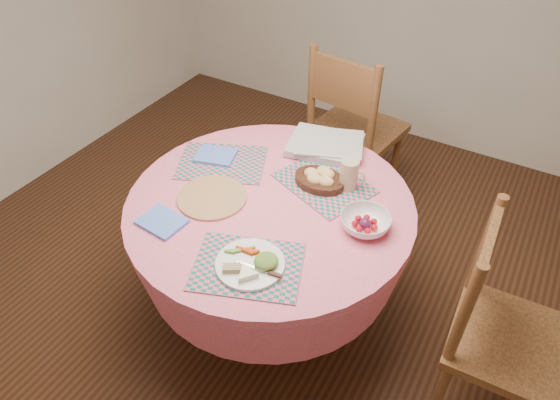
{
  "coord_description": "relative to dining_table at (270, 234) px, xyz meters",
  "views": [
    {
      "loc": [
        0.85,
        -1.38,
        2.13
      ],
      "look_at": [
        0.05,
        0.0,
        0.78
      ],
      "focal_mm": 32.0,
      "sensor_mm": 36.0,
      "label": 1
    }
  ],
  "objects": [
    {
      "name": "newspaper_stack",
      "position": [
        0.03,
        0.47,
        0.22
      ],
      "size": [
        0.41,
        0.35,
        0.04
      ],
      "rotation": [
        0.0,
        0.0,
        0.21
      ],
      "color": "silver",
      "rests_on": "dining_table"
    },
    {
      "name": "dining_table",
      "position": [
        0.0,
        0.0,
        0.0
      ],
      "size": [
        1.24,
        1.24,
        0.75
      ],
      "color": "pink",
      "rests_on": "ground"
    },
    {
      "name": "latte_mug",
      "position": [
        0.25,
        0.26,
        0.27
      ],
      "size": [
        0.12,
        0.08,
        0.14
      ],
      "color": "tan",
      "rests_on": "placemat_back"
    },
    {
      "name": "napkin_far",
      "position": [
        -0.39,
        0.14,
        0.21
      ],
      "size": [
        0.21,
        0.19,
        0.01
      ],
      "primitive_type": "cube",
      "rotation": [
        0.0,
        0.0,
        0.29
      ],
      "color": "#597EE5",
      "rests_on": "placemat_left"
    },
    {
      "name": "placemat_front",
      "position": [
        0.12,
        -0.36,
        0.2
      ],
      "size": [
        0.48,
        0.42,
        0.01
      ],
      "primitive_type": "cube",
      "rotation": [
        0.0,
        0.0,
        0.37
      ],
      "color": "#136B65",
      "rests_on": "dining_table"
    },
    {
      "name": "chair_back",
      "position": [
        -0.05,
        1.03,
        -0.01
      ],
      "size": [
        0.55,
        0.53,
        1.05
      ],
      "rotation": [
        0.0,
        0.0,
        3.0
      ],
      "color": "brown",
      "rests_on": "ground"
    },
    {
      "name": "fruit_bowl",
      "position": [
        0.41,
        0.05,
        0.23
      ],
      "size": [
        0.25,
        0.25,
        0.06
      ],
      "rotation": [
        0.0,
        0.0,
        0.28
      ],
      "color": "white",
      "rests_on": "dining_table"
    },
    {
      "name": "wicker_trivet",
      "position": [
        -0.23,
        -0.11,
        0.2
      ],
      "size": [
        0.3,
        0.3,
        0.01
      ],
      "primitive_type": "cylinder",
      "color": "olive",
      "rests_on": "dining_table"
    },
    {
      "name": "dinner_plate",
      "position": [
        0.14,
        -0.36,
        0.22
      ],
      "size": [
        0.26,
        0.26,
        0.05
      ],
      "rotation": [
        0.0,
        0.0,
        0.56
      ],
      "color": "white",
      "rests_on": "placemat_front"
    },
    {
      "name": "bread_bowl",
      "position": [
        0.13,
        0.21,
        0.23
      ],
      "size": [
        0.23,
        0.23,
        0.08
      ],
      "color": "black",
      "rests_on": "placemat_back"
    },
    {
      "name": "napkin_near",
      "position": [
        -0.31,
        -0.34,
        0.2
      ],
      "size": [
        0.19,
        0.16,
        0.01
      ],
      "primitive_type": "cube",
      "rotation": [
        0.0,
        0.0,
        -0.09
      ],
      "color": "#597EE5",
      "rests_on": "dining_table"
    },
    {
      "name": "placemat_back",
      "position": [
        0.14,
        0.23,
        0.2
      ],
      "size": [
        0.48,
        0.43,
        0.01
      ],
      "primitive_type": "cube",
      "rotation": [
        0.0,
        0.0,
        -0.37
      ],
      "color": "#136B65",
      "rests_on": "dining_table"
    },
    {
      "name": "placemat_left",
      "position": [
        -0.34,
        0.12,
        0.2
      ],
      "size": [
        0.49,
        0.44,
        0.01
      ],
      "primitive_type": "cube",
      "rotation": [
        0.0,
        0.0,
        0.42
      ],
      "color": "#136B65",
      "rests_on": "dining_table"
    },
    {
      "name": "chair_right",
      "position": [
        1.0,
        0.03,
        -0.04
      ],
      "size": [
        0.45,
        0.47,
        0.99
      ],
      "rotation": [
        0.0,
        0.0,
        1.61
      ],
      "color": "brown",
      "rests_on": "ground"
    },
    {
      "name": "ground",
      "position": [
        0.0,
        0.0,
        -0.56
      ],
      "size": [
        4.0,
        4.0,
        0.0
      ],
      "primitive_type": "plane",
      "color": "#331C0F",
      "rests_on": "ground"
    }
  ]
}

